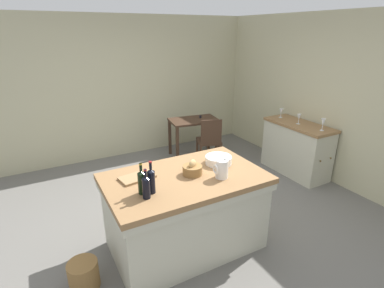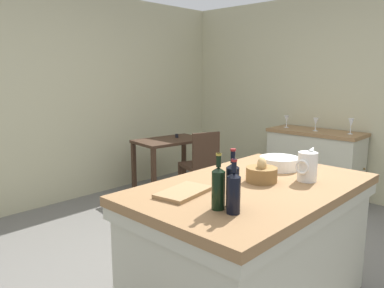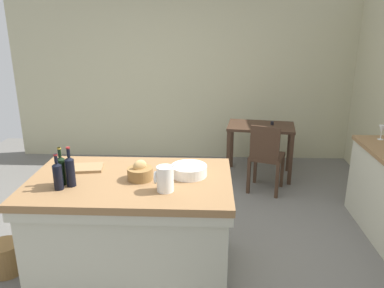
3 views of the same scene
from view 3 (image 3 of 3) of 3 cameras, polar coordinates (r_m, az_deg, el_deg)
The scene contains 14 objects.
ground_plane at distance 4.00m, azimuth -3.24°, elevation -14.35°, with size 6.76×6.76×0.00m, color #66635E.
wall_back at distance 6.03m, azimuth -1.03°, elevation 10.07°, with size 5.32×0.12×2.60m, color #B7B28E.
island_table at distance 3.41m, azimuth -8.78°, elevation -11.41°, with size 1.67×1.03×0.89m.
writing_desk at distance 5.44m, azimuth 10.09°, elevation 1.53°, with size 0.97×0.68×0.79m.
wooden_chair at distance 4.95m, azimuth 10.86°, elevation -1.71°, with size 0.51×0.51×0.91m.
pitcher at distance 2.95m, azimuth -4.02°, elevation -5.09°, with size 0.17×0.13×0.24m.
wash_bowl at distance 3.24m, azimuth -0.44°, elevation -3.92°, with size 0.30×0.30×0.09m, color white.
bread_basket at distance 3.19m, azimuth -7.66°, elevation -4.20°, with size 0.21×0.21×0.17m.
cutting_board at distance 3.51m, azimuth -15.90°, elevation -3.43°, with size 0.35×0.21×0.02m, color #99754C.
wine_bottle_dark at distance 3.16m, azimuth -17.54°, elevation -3.74°, with size 0.07×0.07×0.32m.
wine_bottle_amber at distance 3.22m, azimuth -18.73°, elevation -3.59°, with size 0.07×0.07×0.31m.
wine_bottle_green at distance 3.14m, azimuth -19.21°, elevation -4.36°, with size 0.07×0.07×0.29m.
wine_glass_middle at distance 4.66m, azimuth 26.22°, elevation 1.89°, with size 0.07×0.07×0.16m.
wicker_hamper at distance 3.90m, azimuth -25.80°, elevation -14.88°, with size 0.29×0.29×0.28m, color olive.
Camera 3 is at (0.37, -3.36, 2.15)m, focal length 36.13 mm.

